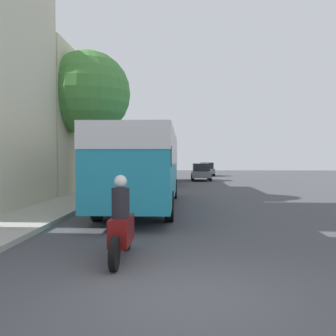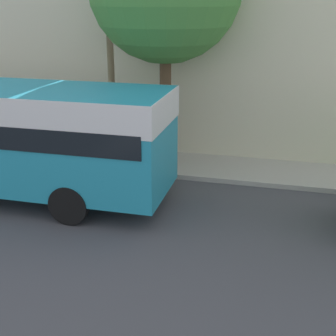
{
  "view_description": "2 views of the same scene",
  "coord_description": "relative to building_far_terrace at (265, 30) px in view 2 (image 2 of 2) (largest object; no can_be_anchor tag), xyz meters",
  "views": [
    {
      "loc": [
        -0.05,
        -5.52,
        2.06
      ],
      "look_at": [
        -0.96,
        18.13,
        1.46
      ],
      "focal_mm": 40.0,
      "sensor_mm": 36.0,
      "label": 1
    },
    {
      "loc": [
        9.02,
        18.53,
        5.32
      ],
      "look_at": [
        -1.9,
        15.75,
        1.15
      ],
      "focal_mm": 50.0,
      "sensor_mm": 36.0,
      "label": 2
    }
  ],
  "objects": [
    {
      "name": "building_far_terrace",
      "position": [
        0.0,
        0.0,
        0.0
      ],
      "size": [
        5.87,
        9.68,
        8.26
      ],
      "color": "beige",
      "rests_on": "ground_plane"
    }
  ]
}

